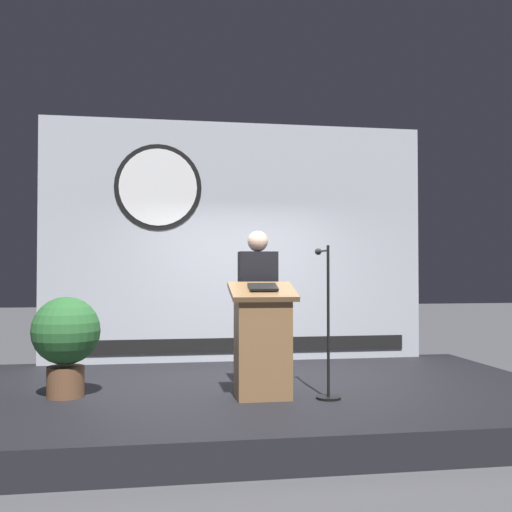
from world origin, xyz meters
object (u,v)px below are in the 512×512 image
at_px(potted_plant, 66,337).
at_px(podium, 263,342).
at_px(microphone_stand, 327,344).
at_px(speaker_person, 258,308).

bearing_deg(potted_plant, podium, -10.33).
xyz_separation_m(podium, microphone_stand, (0.62, -0.10, -0.02)).
bearing_deg(microphone_stand, podium, 170.83).
distance_m(speaker_person, microphone_stand, 0.89).
relative_size(podium, microphone_stand, 0.76).
relative_size(podium, potted_plant, 1.15).
height_order(speaker_person, microphone_stand, speaker_person).
relative_size(podium, speaker_person, 0.68).
height_order(podium, potted_plant, podium).
distance_m(podium, potted_plant, 1.94).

